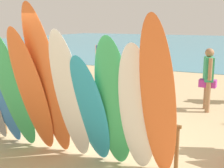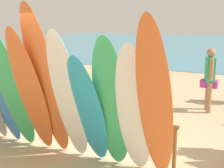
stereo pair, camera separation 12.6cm
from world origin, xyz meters
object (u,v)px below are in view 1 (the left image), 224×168
(surfboard_white_8, at_px, (137,111))
(surfboard_orange_3, at_px, (32,94))
(surfboard_teal_6, at_px, (90,112))
(beachgoer_photographing, at_px, (102,58))
(surfboard_orange_4, at_px, (48,84))
(surfboard_green_2, at_px, (13,92))
(beachgoer_by_water, at_px, (208,75))
(surfboard_orange_9, at_px, (159,105))
(surfboard_green_7, at_px, (114,105))
(surfboard_white_5, at_px, (71,99))
(beachgoer_near_rack, at_px, (148,56))
(surfboard_rack, at_px, (78,118))

(surfboard_white_8, bearing_deg, surfboard_orange_3, 179.72)
(surfboard_teal_6, bearing_deg, beachgoer_photographing, 120.27)
(surfboard_orange_4, relative_size, surfboard_white_8, 1.27)
(surfboard_green_2, relative_size, beachgoer_by_water, 1.42)
(surfboard_white_8, relative_size, surfboard_orange_9, 0.83)
(surfboard_green_7, xyz_separation_m, beachgoer_by_water, (0.76, 4.20, -0.13))
(surfboard_white_5, xyz_separation_m, surfboard_orange_9, (1.50, -0.06, 0.11))
(surfboard_white_8, height_order, beachgoer_near_rack, surfboard_white_8)
(beachgoer_photographing, distance_m, beachgoer_by_water, 4.76)
(surfboard_green_2, bearing_deg, surfboard_green_7, 1.55)
(surfboard_orange_4, distance_m, surfboard_white_8, 1.60)
(surfboard_green_2, relative_size, surfboard_orange_3, 0.98)
(surfboard_white_5, distance_m, surfboard_teal_6, 0.38)
(surfboard_teal_6, bearing_deg, surfboard_rack, 141.43)
(surfboard_teal_6, xyz_separation_m, beachgoer_by_water, (1.16, 4.23, 0.02))
(surfboard_teal_6, relative_size, surfboard_orange_9, 0.76)
(surfboard_green_2, height_order, surfboard_orange_4, surfboard_orange_4)
(surfboard_rack, height_order, surfboard_white_8, surfboard_white_8)
(surfboard_orange_4, height_order, beachgoer_near_rack, surfboard_orange_4)
(surfboard_white_5, relative_size, surfboard_green_7, 1.06)
(beachgoer_photographing, bearing_deg, surfboard_orange_9, -48.47)
(surfboard_green_2, bearing_deg, surfboard_orange_3, -4.05)
(beachgoer_photographing, bearing_deg, beachgoer_by_water, -18.06)
(surfboard_rack, relative_size, surfboard_white_5, 1.59)
(surfboard_white_8, bearing_deg, beachgoer_near_rack, 104.01)
(surfboard_orange_3, height_order, surfboard_green_7, surfboard_orange_3)
(surfboard_white_8, bearing_deg, surfboard_white_5, -179.28)
(surfboard_orange_4, xyz_separation_m, surfboard_white_5, (0.45, -0.01, -0.20))
(surfboard_rack, height_order, surfboard_white_5, surfboard_white_5)
(surfboard_rack, xyz_separation_m, beachgoer_by_water, (1.74, 3.71, 0.36))
(surfboard_orange_9, bearing_deg, surfboard_green_7, 165.26)
(surfboard_green_2, distance_m, surfboard_white_8, 2.33)
(surfboard_green_7, bearing_deg, beachgoer_photographing, 114.03)
(surfboard_orange_4, xyz_separation_m, surfboard_orange_9, (1.95, -0.07, -0.09))
(surfboard_teal_6, distance_m, surfboard_orange_9, 1.21)
(surfboard_teal_6, bearing_deg, beachgoer_near_rack, 107.77)
(surfboard_orange_3, bearing_deg, beachgoer_near_rack, 93.38)
(surfboard_orange_4, height_order, surfboard_white_8, surfboard_orange_4)
(surfboard_white_5, bearing_deg, surfboard_orange_9, -7.46)
(beachgoer_by_water, bearing_deg, surfboard_white_8, 157.84)
(surfboard_white_5, xyz_separation_m, beachgoer_by_water, (1.49, 4.30, -0.17))
(surfboard_white_8, distance_m, surfboard_orange_9, 0.46)
(surfboard_orange_4, xyz_separation_m, beachgoer_photographing, (-2.34, 6.38, -0.36))
(surfboard_green_7, height_order, beachgoer_near_rack, surfboard_green_7)
(surfboard_orange_3, bearing_deg, surfboard_teal_6, 2.04)
(surfboard_green_2, height_order, surfboard_orange_3, surfboard_orange_3)
(surfboard_rack, relative_size, surfboard_teal_6, 1.90)
(surfboard_green_7, distance_m, surfboard_white_8, 0.39)
(surfboard_orange_3, relative_size, surfboard_teal_6, 1.21)
(surfboard_green_7, bearing_deg, surfboard_white_5, -177.36)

